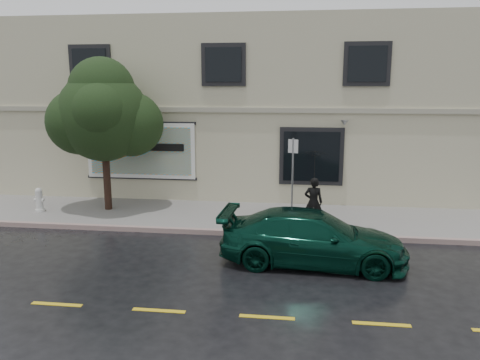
# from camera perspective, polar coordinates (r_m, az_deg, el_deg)

# --- Properties ---
(ground) EXTENTS (90.00, 90.00, 0.00)m
(ground) POSITION_cam_1_polar(r_m,az_deg,el_deg) (13.10, -5.36, -8.61)
(ground) COLOR black
(ground) RESTS_ON ground
(sidewalk) EXTENTS (20.00, 3.50, 0.15)m
(sidewalk) POSITION_cam_1_polar(r_m,az_deg,el_deg) (16.11, -2.87, -4.41)
(sidewalk) COLOR gray
(sidewalk) RESTS_ON ground
(curb) EXTENTS (20.00, 0.18, 0.16)m
(curb) POSITION_cam_1_polar(r_m,az_deg,el_deg) (14.47, -4.08, -6.31)
(curb) COLOR gray
(curb) RESTS_ON ground
(road_marking) EXTENTS (19.00, 0.12, 0.01)m
(road_marking) POSITION_cam_1_polar(r_m,az_deg,el_deg) (10.00, -9.86, -15.40)
(road_marking) COLOR gold
(road_marking) RESTS_ON ground
(building) EXTENTS (20.00, 8.12, 7.00)m
(building) POSITION_cam_1_polar(r_m,az_deg,el_deg) (21.19, -0.22, 8.86)
(building) COLOR #C0BA9A
(building) RESTS_ON ground
(billboard) EXTENTS (4.30, 0.16, 2.20)m
(billboard) POSITION_cam_1_polar(r_m,az_deg,el_deg) (18.09, -12.05, 3.52)
(billboard) COLOR white
(billboard) RESTS_ON ground
(car) EXTENTS (4.80, 2.33, 1.37)m
(car) POSITION_cam_1_polar(r_m,az_deg,el_deg) (12.12, 8.87, -6.98)
(car) COLOR #083124
(car) RESTS_ON ground
(pedestrian) EXTENTS (0.57, 0.37, 1.56)m
(pedestrian) POSITION_cam_1_polar(r_m,az_deg,el_deg) (14.68, 8.94, -2.69)
(pedestrian) COLOR black
(pedestrian) RESTS_ON sidewalk
(umbrella) EXTENTS (1.14, 1.14, 0.73)m
(umbrella) POSITION_cam_1_polar(r_m,az_deg,el_deg) (14.44, 9.08, 1.72)
(umbrella) COLOR black
(umbrella) RESTS_ON pedestrian
(street_tree) EXTENTS (3.11, 3.11, 4.85)m
(street_tree) POSITION_cam_1_polar(r_m,az_deg,el_deg) (16.83, -16.33, 7.46)
(street_tree) COLOR #331D16
(street_tree) RESTS_ON sidewalk
(fire_hydrant) EXTENTS (0.35, 0.33, 0.85)m
(fire_hydrant) POSITION_cam_1_polar(r_m,az_deg,el_deg) (17.72, -23.27, -2.25)
(fire_hydrant) COLOR silver
(fire_hydrant) RESTS_ON sidewalk
(sign_pole) EXTENTS (0.32, 0.13, 2.69)m
(sign_pole) POSITION_cam_1_polar(r_m,az_deg,el_deg) (15.10, 6.43, 1.01)
(sign_pole) COLOR gray
(sign_pole) RESTS_ON sidewalk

